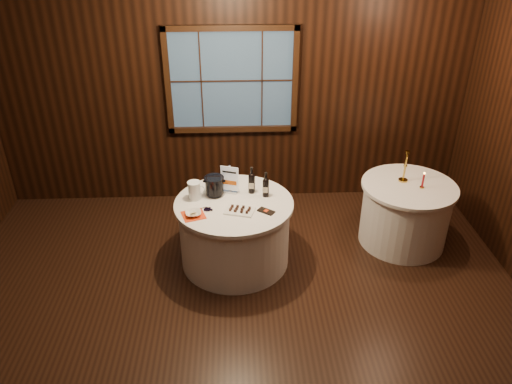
{
  "coord_description": "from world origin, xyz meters",
  "views": [
    {
      "loc": [
        0.04,
        -3.58,
        3.5
      ],
      "look_at": [
        0.23,
        0.9,
        0.95
      ],
      "focal_mm": 35.0,
      "sensor_mm": 36.0,
      "label": 1
    }
  ],
  "objects_px": {
    "port_bottle_left": "(252,182)",
    "ice_bucket": "(214,186)",
    "grape_bunch": "(208,209)",
    "brass_candlestick": "(405,170)",
    "red_candle": "(423,182)",
    "main_table": "(235,232)",
    "side_table": "(405,213)",
    "cracker_bowl": "(193,213)",
    "port_bottle_right": "(266,186)",
    "chocolate_plate": "(240,210)",
    "sign_stand": "(230,183)",
    "chocolate_box": "(266,211)",
    "glass_pitcher": "(195,190)"
  },
  "relations": [
    {
      "from": "main_table",
      "to": "ice_bucket",
      "type": "distance_m",
      "value": 0.56
    },
    {
      "from": "cracker_bowl",
      "to": "glass_pitcher",
      "type": "bearing_deg",
      "value": 90.66
    },
    {
      "from": "red_candle",
      "to": "glass_pitcher",
      "type": "bearing_deg",
      "value": -177.05
    },
    {
      "from": "chocolate_box",
      "to": "ice_bucket",
      "type": "bearing_deg",
      "value": -178.02
    },
    {
      "from": "port_bottle_left",
      "to": "grape_bunch",
      "type": "xyz_separation_m",
      "value": [
        -0.47,
        -0.35,
        -0.12
      ]
    },
    {
      "from": "chocolate_plate",
      "to": "brass_candlestick",
      "type": "relative_size",
      "value": 0.9
    },
    {
      "from": "chocolate_plate",
      "to": "side_table",
      "type": "bearing_deg",
      "value": 14.13
    },
    {
      "from": "port_bottle_left",
      "to": "ice_bucket",
      "type": "xyz_separation_m",
      "value": [
        -0.41,
        -0.04,
        -0.02
      ]
    },
    {
      "from": "port_bottle_left",
      "to": "chocolate_box",
      "type": "xyz_separation_m",
      "value": [
        0.13,
        -0.41,
        -0.13
      ]
    },
    {
      "from": "cracker_bowl",
      "to": "port_bottle_right",
      "type": "bearing_deg",
      "value": 25.29
    },
    {
      "from": "side_table",
      "to": "port_bottle_left",
      "type": "distance_m",
      "value": 1.88
    },
    {
      "from": "chocolate_box",
      "to": "glass_pitcher",
      "type": "bearing_deg",
      "value": -165.22
    },
    {
      "from": "main_table",
      "to": "red_candle",
      "type": "distance_m",
      "value": 2.17
    },
    {
      "from": "chocolate_box",
      "to": "brass_candlestick",
      "type": "bearing_deg",
      "value": 57.11
    },
    {
      "from": "chocolate_plate",
      "to": "ice_bucket",
      "type": "bearing_deg",
      "value": 126.76
    },
    {
      "from": "side_table",
      "to": "red_candle",
      "type": "xyz_separation_m",
      "value": [
        0.11,
        -0.07,
        0.46
      ]
    },
    {
      "from": "chocolate_box",
      "to": "grape_bunch",
      "type": "bearing_deg",
      "value": -149.26
    },
    {
      "from": "ice_bucket",
      "to": "port_bottle_left",
      "type": "bearing_deg",
      "value": 5.73
    },
    {
      "from": "chocolate_box",
      "to": "brass_candlestick",
      "type": "height_order",
      "value": "brass_candlestick"
    },
    {
      "from": "side_table",
      "to": "glass_pitcher",
      "type": "relative_size",
      "value": 5.32
    },
    {
      "from": "sign_stand",
      "to": "red_candle",
      "type": "height_order",
      "value": "sign_stand"
    },
    {
      "from": "ice_bucket",
      "to": "main_table",
      "type": "bearing_deg",
      "value": -38.83
    },
    {
      "from": "port_bottle_left",
      "to": "port_bottle_right",
      "type": "distance_m",
      "value": 0.17
    },
    {
      "from": "port_bottle_left",
      "to": "ice_bucket",
      "type": "distance_m",
      "value": 0.41
    },
    {
      "from": "sign_stand",
      "to": "chocolate_plate",
      "type": "xyz_separation_m",
      "value": [
        0.1,
        -0.41,
        -0.09
      ]
    },
    {
      "from": "sign_stand",
      "to": "cracker_bowl",
      "type": "distance_m",
      "value": 0.61
    },
    {
      "from": "sign_stand",
      "to": "port_bottle_right",
      "type": "distance_m",
      "value": 0.4
    },
    {
      "from": "grape_bunch",
      "to": "brass_candlestick",
      "type": "distance_m",
      "value": 2.29
    },
    {
      "from": "main_table",
      "to": "grape_bunch",
      "type": "xyz_separation_m",
      "value": [
        -0.27,
        -0.14,
        0.4
      ]
    },
    {
      "from": "main_table",
      "to": "side_table",
      "type": "distance_m",
      "value": 2.02
    },
    {
      "from": "port_bottle_left",
      "to": "chocolate_box",
      "type": "relative_size",
      "value": 1.77
    },
    {
      "from": "glass_pitcher",
      "to": "brass_candlestick",
      "type": "relative_size",
      "value": 0.54
    },
    {
      "from": "sign_stand",
      "to": "chocolate_box",
      "type": "bearing_deg",
      "value": -30.76
    },
    {
      "from": "port_bottle_left",
      "to": "red_candle",
      "type": "bearing_deg",
      "value": 8.82
    },
    {
      "from": "port_bottle_left",
      "to": "cracker_bowl",
      "type": "relative_size",
      "value": 1.91
    },
    {
      "from": "chocolate_box",
      "to": "side_table",
      "type": "bearing_deg",
      "value": 53.54
    },
    {
      "from": "sign_stand",
      "to": "brass_candlestick",
      "type": "xyz_separation_m",
      "value": [
        1.99,
        0.17,
        0.02
      ]
    },
    {
      "from": "cracker_bowl",
      "to": "grape_bunch",
      "type": "bearing_deg",
      "value": 33.63
    },
    {
      "from": "port_bottle_left",
      "to": "glass_pitcher",
      "type": "xyz_separation_m",
      "value": [
        -0.62,
        -0.11,
        -0.03
      ]
    },
    {
      "from": "grape_bunch",
      "to": "glass_pitcher",
      "type": "height_order",
      "value": "glass_pitcher"
    },
    {
      "from": "sign_stand",
      "to": "port_bottle_right",
      "type": "relative_size",
      "value": 1.13
    },
    {
      "from": "port_bottle_right",
      "to": "ice_bucket",
      "type": "xyz_separation_m",
      "value": [
        -0.56,
        0.05,
        -0.01
      ]
    },
    {
      "from": "ice_bucket",
      "to": "chocolate_plate",
      "type": "distance_m",
      "value": 0.45
    },
    {
      "from": "cracker_bowl",
      "to": "red_candle",
      "type": "bearing_deg",
      "value": 10.46
    },
    {
      "from": "grape_bunch",
      "to": "sign_stand",
      "type": "bearing_deg",
      "value": 57.9
    },
    {
      "from": "ice_bucket",
      "to": "grape_bunch",
      "type": "xyz_separation_m",
      "value": [
        -0.06,
        -0.31,
        -0.1
      ]
    },
    {
      "from": "main_table",
      "to": "red_candle",
      "type": "height_order",
      "value": "red_candle"
    },
    {
      "from": "sign_stand",
      "to": "port_bottle_left",
      "type": "distance_m",
      "value": 0.24
    },
    {
      "from": "port_bottle_right",
      "to": "ice_bucket",
      "type": "bearing_deg",
      "value": -174.29
    },
    {
      "from": "chocolate_plate",
      "to": "brass_candlestick",
      "type": "xyz_separation_m",
      "value": [
        1.89,
        0.59,
        0.12
      ]
    }
  ]
}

